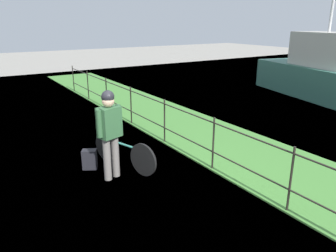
{
  "coord_description": "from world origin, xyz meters",
  "views": [
    {
      "loc": [
        4.53,
        -1.82,
        2.83
      ],
      "look_at": [
        -0.51,
        1.4,
        0.9
      ],
      "focal_mm": 34.83,
      "sensor_mm": 36.0,
      "label": 1
    }
  ],
  "objects": [
    {
      "name": "iron_fence",
      "position": [
        0.0,
        2.12,
        0.63
      ],
      "size": [
        18.04,
        0.04,
        1.08
      ],
      "color": "#28231E",
      "rests_on": "ground"
    },
    {
      "name": "grass_strip",
      "position": [
        0.0,
        3.27,
        0.01
      ],
      "size": [
        27.0,
        2.4,
        0.03
      ],
      "primitive_type": "cube",
      "color": "#478438",
      "rests_on": "ground"
    },
    {
      "name": "ground_plane",
      "position": [
        0.0,
        0.0,
        0.0
      ],
      "size": [
        60.0,
        60.0,
        0.0
      ],
      "primitive_type": "plane",
      "color": "gray"
    },
    {
      "name": "terrier_dog",
      "position": [
        -1.4,
        0.56,
        1.0
      ],
      "size": [
        0.32,
        0.22,
        0.18
      ],
      "color": "#4C3D2D",
      "rests_on": "wooden_crate"
    },
    {
      "name": "cyclist_person",
      "position": [
        -0.75,
        0.3,
        1.0
      ],
      "size": [
        0.37,
        0.52,
        1.68
      ],
      "color": "slate",
      "rests_on": "ground"
    },
    {
      "name": "bicycle_main",
      "position": [
        -1.05,
        0.68,
        0.34
      ],
      "size": [
        1.65,
        0.56,
        0.64
      ],
      "color": "black",
      "rests_on": "ground"
    },
    {
      "name": "wooden_crate",
      "position": [
        -1.42,
        0.56,
        0.78
      ],
      "size": [
        0.39,
        0.34,
        0.28
      ],
      "primitive_type": "cube",
      "rotation": [
        0.0,
        0.0,
        0.31
      ],
      "color": "#A87F51",
      "rests_on": "bicycle_main"
    },
    {
      "name": "moored_boat_mid",
      "position": [
        -2.76,
        9.84,
        0.9
      ],
      "size": [
        6.32,
        3.28,
        4.05
      ],
      "color": "#336656",
      "rests_on": "ground"
    },
    {
      "name": "mooring_bollard",
      "position": [
        -3.43,
        1.62,
        0.2
      ],
      "size": [
        0.2,
        0.2,
        0.4
      ],
      "primitive_type": "cylinder",
      "color": "#38383D",
      "rests_on": "ground"
    },
    {
      "name": "backpack_on_paving",
      "position": [
        -1.36,
        0.08,
        0.2
      ],
      "size": [
        0.29,
        0.33,
        0.4
      ],
      "primitive_type": "cube",
      "rotation": [
        0.0,
        0.0,
        1.06
      ],
      "color": "black",
      "rests_on": "ground"
    }
  ]
}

